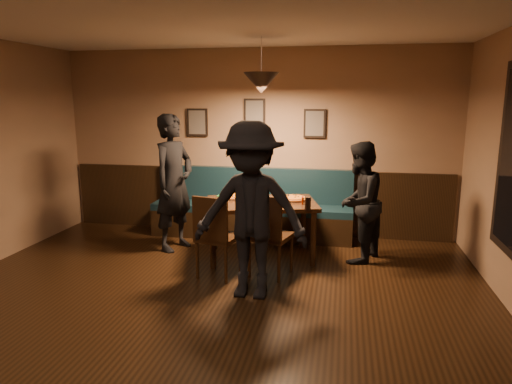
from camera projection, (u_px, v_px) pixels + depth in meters
floor at (177, 344)px, 3.96m from camera, size 7.00×7.00×0.00m
wall_back at (255, 143)px, 7.04m from camera, size 6.00×0.00×6.00m
wainscot at (255, 201)px, 7.19m from camera, size 5.88×0.06×1.00m
booth_bench at (251, 204)px, 6.93m from camera, size 3.00×0.60×1.00m
picture_left at (197, 122)px, 7.12m from camera, size 0.32×0.04×0.42m
picture_center at (255, 113)px, 6.92m from camera, size 0.32×0.04×0.42m
picture_right at (315, 123)px, 6.79m from camera, size 0.32×0.04×0.42m
pendant_lamp at (261, 83)px, 5.67m from camera, size 0.44×0.44×0.25m
dining_table at (261, 230)px, 6.05m from camera, size 1.59×1.23×0.75m
chair_near_left at (219, 235)px, 5.39m from camera, size 0.52×0.52×0.99m
chair_near_right at (271, 234)px, 5.42m from camera, size 0.54×0.54×1.00m
diner_left at (174, 183)px, 6.30m from camera, size 0.66×0.79×1.87m
diner_right at (359, 202)px, 5.85m from camera, size 0.84×0.92×1.54m
diner_front at (251, 211)px, 4.76m from camera, size 1.22×0.74×1.85m
pizza_a at (232, 197)px, 6.19m from camera, size 0.46×0.46×0.04m
pizza_b at (257, 203)px, 5.83m from camera, size 0.34×0.34×0.04m
pizza_c at (293, 198)px, 6.06m from camera, size 0.44×0.44×0.04m
soda_glass at (308, 204)px, 5.51m from camera, size 0.10×0.10×0.16m
tabasco_bottle at (303, 200)px, 5.80m from camera, size 0.03×0.03×0.11m
napkin_a at (223, 196)px, 6.33m from camera, size 0.18×0.18×0.01m
napkin_b at (217, 204)px, 5.81m from camera, size 0.18×0.18×0.01m
cutlery_set at (256, 208)px, 5.63m from camera, size 0.19×0.09×0.00m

